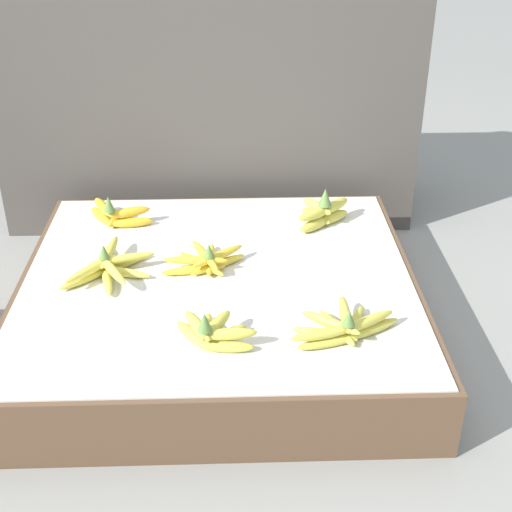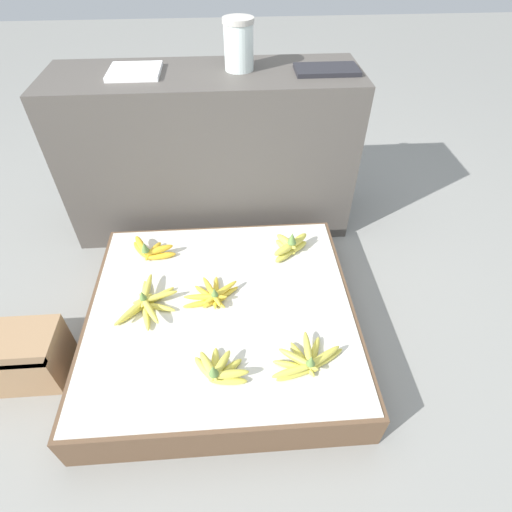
% 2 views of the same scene
% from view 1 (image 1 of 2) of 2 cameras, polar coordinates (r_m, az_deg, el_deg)
% --- Properties ---
extents(ground_plane, '(10.00, 10.00, 0.00)m').
position_cam_1_polar(ground_plane, '(1.90, -2.93, -5.96)').
color(ground_plane, gray).
extents(display_platform, '(1.00, 0.95, 0.17)m').
position_cam_1_polar(display_platform, '(1.85, -3.00, -3.83)').
color(display_platform, brown).
rests_on(display_platform, ground_plane).
extents(back_vendor_table, '(1.33, 0.41, 0.76)m').
position_cam_1_polar(back_vendor_table, '(2.42, -3.79, 12.10)').
color(back_vendor_table, '#4C4742').
rests_on(back_vendor_table, ground_plane).
extents(banana_bunch_front_midleft, '(0.19, 0.14, 0.10)m').
position_cam_1_polar(banana_bunch_front_midleft, '(1.55, -3.50, -6.12)').
color(banana_bunch_front_midleft, gold).
rests_on(banana_bunch_front_midleft, display_platform).
extents(banana_bunch_front_midright, '(0.26, 0.18, 0.09)m').
position_cam_1_polar(banana_bunch_front_midright, '(1.58, 6.97, -5.67)').
color(banana_bunch_front_midright, gold).
rests_on(banana_bunch_front_midright, display_platform).
extents(banana_bunch_middle_left, '(0.23, 0.26, 0.08)m').
position_cam_1_polar(banana_bunch_middle_left, '(1.84, -11.72, -0.80)').
color(banana_bunch_middle_left, '#DBCC4C').
rests_on(banana_bunch_middle_left, display_platform).
extents(banana_bunch_middle_midleft, '(0.22, 0.18, 0.08)m').
position_cam_1_polar(banana_bunch_middle_midleft, '(1.83, -3.98, -0.38)').
color(banana_bunch_middle_midleft, gold).
rests_on(banana_bunch_middle_midleft, display_platform).
extents(banana_bunch_back_left, '(0.20, 0.14, 0.10)m').
position_cam_1_polar(banana_bunch_back_left, '(2.08, -11.13, 3.33)').
color(banana_bunch_back_left, gold).
rests_on(banana_bunch_back_left, display_platform).
extents(banana_bunch_back_midright, '(0.17, 0.16, 0.12)m').
position_cam_1_polar(banana_bunch_back_midright, '(2.05, 5.29, 3.50)').
color(banana_bunch_back_midright, gold).
rests_on(banana_bunch_back_midright, display_platform).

